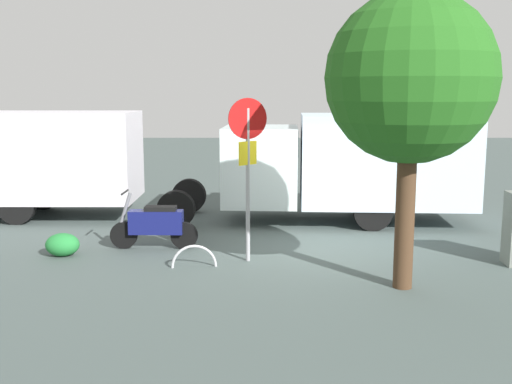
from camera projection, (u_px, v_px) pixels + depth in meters
ground_plane at (308, 249)px, 12.64m from camera, size 60.00×60.00×0.00m
box_truck_near at (344, 161)px, 15.09m from camera, size 7.64×2.58×2.65m
box_truck_far at (5, 157)px, 15.74m from camera, size 8.42×2.22×2.69m
motorcycle at (155, 224)px, 12.63m from camera, size 1.81×0.55×1.20m
stop_sign at (248, 154)px, 11.47m from camera, size 0.71×0.33×3.10m
street_tree at (410, 80)px, 9.66m from camera, size 2.72×2.72×4.78m
bike_rack_hoop at (194, 267)px, 11.38m from camera, size 0.85×0.16×0.85m
shrub_near_sign at (63, 245)px, 12.12m from camera, size 0.67×0.54×0.45m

